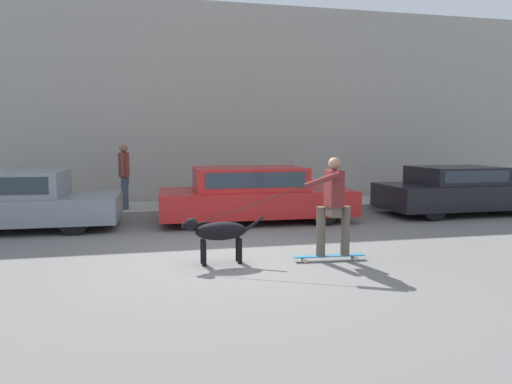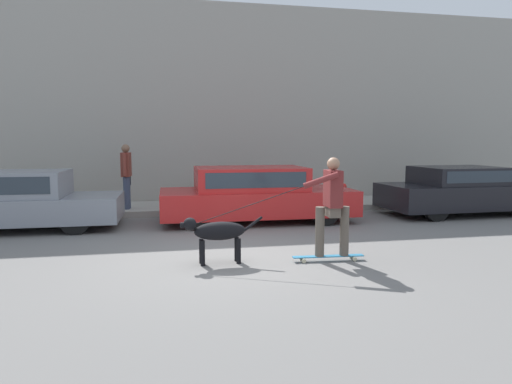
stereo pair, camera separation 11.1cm
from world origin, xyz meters
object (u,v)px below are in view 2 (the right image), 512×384
Objects in this scene: pedestrian_with_bag at (126,173)px; fire_hydrant at (343,197)px; parked_car_1 at (255,195)px; parked_car_2 at (462,191)px; dog at (217,232)px; skateboarder at (332,203)px; parked_car_0 at (11,201)px.

pedestrian_with_bag is 2.10× the size of fire_hydrant.
parked_car_1 is 5.47m from parked_car_2.
pedestrian_with_bag is 5.68m from fire_hydrant.
parked_car_1 reaches higher than dog.
parked_car_1 is at bearing -78.89° from skateboarder.
parked_car_2 reaches higher than dog.
fire_hydrant reaches higher than dog.
parked_car_0 is at bearing -140.44° from pedestrian_with_bag.
skateboarder reaches higher than parked_car_0.
parked_car_1 is (5.31, -0.00, 0.01)m from parked_car_0.
pedestrian_with_bag reaches higher than fire_hydrant.
parked_car_0 is 7.89m from fire_hydrant.
parked_car_2 is 3.05m from fire_hydrant.
parked_car_1 reaches higher than parked_car_2.
parked_car_0 is 0.97× the size of parked_car_1.
dog is 1.86m from skateboarder.
parked_car_2 is at bearing -15.38° from fire_hydrant.
parked_car_1 is at bearing -113.01° from dog.
skateboarder reaches higher than parked_car_2.
parked_car_0 is 5.57× the size of fire_hydrant.
parked_car_1 is at bearing -162.37° from fire_hydrant.
parked_car_0 is at bearing -179.57° from parked_car_1.
parked_car_1 reaches higher than fire_hydrant.
fire_hydrant is at bearing -110.55° from skateboarder.
dog is at bearing -109.83° from parked_car_1.
parked_car_0 is 5.35m from dog.
pedestrian_with_bag is (-8.52, 1.62, 0.47)m from parked_car_2.
parked_car_0 is 5.31m from parked_car_1.
skateboarder reaches higher than parked_car_1.
pedestrian_with_bag reaches higher than parked_car_2.
parked_car_1 is 5.74× the size of fire_hydrant.
parked_car_0 reaches higher than dog.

